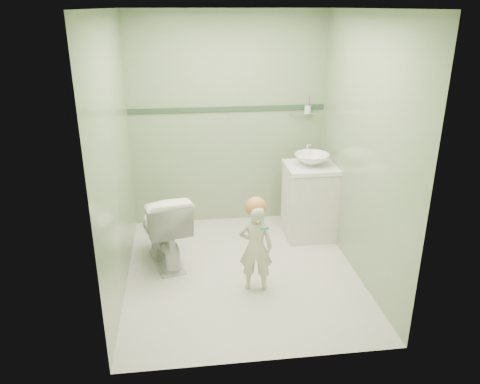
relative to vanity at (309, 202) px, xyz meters
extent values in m
plane|color=beige|center=(-0.84, -0.70, -0.40)|extent=(2.50, 2.50, 0.00)
cube|color=#7EA373|center=(-0.84, 0.55, 0.80)|extent=(2.20, 0.04, 2.40)
cube|color=#7EA373|center=(-0.84, -1.95, 0.80)|extent=(2.20, 0.04, 2.40)
cube|color=#7EA373|center=(-1.94, -0.70, 0.80)|extent=(0.04, 2.50, 2.40)
cube|color=#7EA373|center=(0.26, -0.70, 0.80)|extent=(0.04, 2.50, 2.40)
plane|color=white|center=(-0.84, -0.70, 2.00)|extent=(2.50, 2.50, 0.00)
cube|color=#2B4830|center=(-0.84, 0.54, 0.95)|extent=(2.20, 0.02, 0.05)
cube|color=beige|center=(0.00, 0.00, 0.00)|extent=(0.52, 0.50, 0.80)
cube|color=white|center=(0.00, 0.00, 0.41)|extent=(0.54, 0.52, 0.04)
imported|color=white|center=(0.00, 0.00, 0.49)|extent=(0.37, 0.37, 0.13)
cylinder|color=silver|center=(0.00, 0.20, 0.55)|extent=(0.03, 0.03, 0.18)
cylinder|color=silver|center=(0.00, 0.15, 0.63)|extent=(0.02, 0.12, 0.02)
cylinder|color=silver|center=(0.00, 0.50, 0.88)|extent=(0.26, 0.02, 0.02)
cylinder|color=silver|center=(0.06, 0.48, 0.93)|extent=(0.07, 0.07, 0.09)
cylinder|color=#9952C0|center=(0.06, 0.47, 1.00)|extent=(0.01, 0.01, 0.17)
cylinder|color=#C0243E|center=(0.07, 0.48, 1.00)|extent=(0.01, 0.01, 0.17)
imported|color=white|center=(-1.58, -0.41, -0.01)|extent=(0.61, 0.84, 0.77)
imported|color=beige|center=(-0.76, -0.99, 0.02)|extent=(0.34, 0.26, 0.83)
sphere|color=#BF7339|center=(-0.76, -0.97, 0.40)|extent=(0.18, 0.18, 0.18)
cylinder|color=#018F86|center=(-0.70, -1.14, 0.27)|extent=(0.10, 0.12, 0.06)
cube|color=white|center=(-0.75, -1.07, 0.31)|extent=(0.03, 0.03, 0.02)
camera|label=1|loc=(-1.36, -4.66, 2.02)|focal=35.32mm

